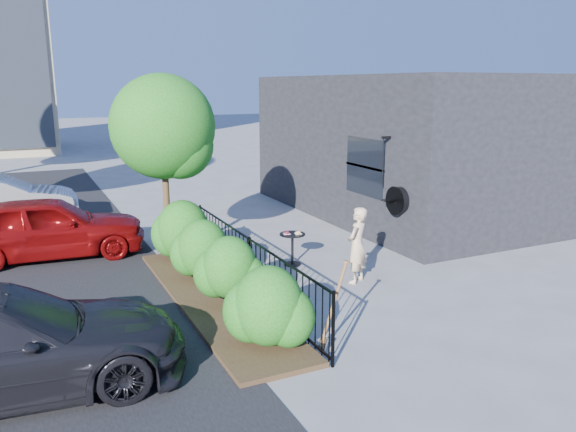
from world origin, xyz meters
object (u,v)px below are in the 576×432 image
cafe_table (292,243)px  shovel (332,311)px  woman (357,245)px  patio_tree (167,133)px  car_red (48,227)px

cafe_table → shovel: bearing=-107.9°
woman → shovel: 2.96m
woman → patio_tree: bearing=-79.8°
patio_tree → car_red: bearing=152.0°
patio_tree → cafe_table: size_ratio=5.38×
cafe_table → woman: size_ratio=0.49×
patio_tree → car_red: 3.44m
cafe_table → shovel: shovel is taller
shovel → cafe_table: bearing=72.1°
cafe_table → patio_tree: bearing=145.5°
woman → car_red: woman is taller
shovel → car_red: car_red is taller
patio_tree → woman: size_ratio=2.64×
patio_tree → shovel: (0.98, -5.30, -2.17)m
cafe_table → car_red: size_ratio=0.18×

